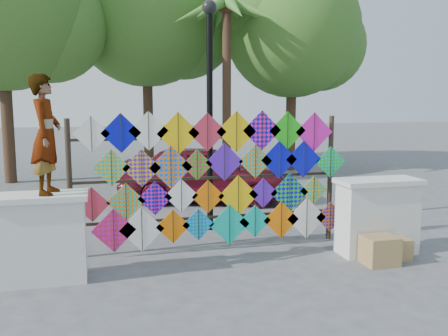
{
  "coord_description": "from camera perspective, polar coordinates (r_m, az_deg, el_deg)",
  "views": [
    {
      "loc": [
        -1.83,
        -7.52,
        2.62
      ],
      "look_at": [
        0.23,
        0.6,
        1.44
      ],
      "focal_mm": 40.0,
      "sensor_mm": 36.0,
      "label": 1
    }
  ],
  "objects": [
    {
      "name": "tree_east",
      "position": [
        18.55,
        8.06,
        15.28
      ],
      "size": [
        5.4,
        4.8,
        7.42
      ],
      "color": "#4A2D20",
      "rests_on": "ground"
    },
    {
      "name": "lamppost",
      "position": [
        9.75,
        -1.65,
        8.43
      ],
      "size": [
        0.28,
        0.28,
        4.46
      ],
      "color": "black",
      "rests_on": "ground"
    },
    {
      "name": "tree_mid",
      "position": [
        18.91,
        -8.58,
        17.54
      ],
      "size": [
        6.3,
        5.6,
        8.61
      ],
      "color": "#4A2D20",
      "rests_on": "ground"
    },
    {
      "name": "palm_tree",
      "position": [
        16.2,
        0.31,
        16.3
      ],
      "size": [
        3.62,
        3.62,
        5.83
      ],
      "color": "#4A2D20",
      "rests_on": "ground"
    },
    {
      "name": "cardboard_box_far",
      "position": [
        8.74,
        19.05,
        -8.7
      ],
      "size": [
        0.41,
        0.38,
        0.35
      ],
      "primitive_type": "cube",
      "color": "#AB7E52",
      "rests_on": "ground"
    },
    {
      "name": "vendor_woman",
      "position": [
        7.37,
        -19.68,
        3.6
      ],
      "size": [
        0.5,
        0.67,
        1.67
      ],
      "primitive_type": "imported",
      "rotation": [
        0.0,
        0.0,
        1.39
      ],
      "color": "#99999E",
      "rests_on": "parapet_left"
    },
    {
      "name": "ground",
      "position": [
        8.17,
        -0.54,
        -10.7
      ],
      "size": [
        80.0,
        80.0,
        0.0
      ],
      "primitive_type": "plane",
      "color": "slate",
      "rests_on": "ground"
    },
    {
      "name": "sedan",
      "position": [
        12.66,
        -2.21,
        -0.6
      ],
      "size": [
        4.57,
        2.93,
        1.45
      ],
      "primitive_type": "imported",
      "rotation": [
        0.0,
        0.0,
        1.26
      ],
      "color": "maroon",
      "rests_on": "ground"
    },
    {
      "name": "tree_west",
      "position": [
        16.97,
        -23.83,
        16.72
      ],
      "size": [
        5.85,
        5.2,
        8.01
      ],
      "color": "#4A2D20",
      "rests_on": "ground"
    },
    {
      "name": "cardboard_box_near",
      "position": [
        8.37,
        17.36,
        -8.96
      ],
      "size": [
        0.51,
        0.46,
        0.46
      ],
      "primitive_type": "cube",
      "color": "#AB7E52",
      "rests_on": "ground"
    },
    {
      "name": "parapet_right",
      "position": [
        8.83,
        17.13,
        -5.24
      ],
      "size": [
        1.4,
        0.65,
        1.28
      ],
      "color": "white",
      "rests_on": "ground"
    },
    {
      "name": "kite_rack",
      "position": [
        8.58,
        -1.05,
        -1.28
      ],
      "size": [
        4.89,
        0.24,
        2.41
      ],
      "color": "black",
      "rests_on": "ground"
    },
    {
      "name": "parapet_left",
      "position": [
        7.63,
        -20.45,
        -7.48
      ],
      "size": [
        1.4,
        0.65,
        1.28
      ],
      "color": "white",
      "rests_on": "ground"
    }
  ]
}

